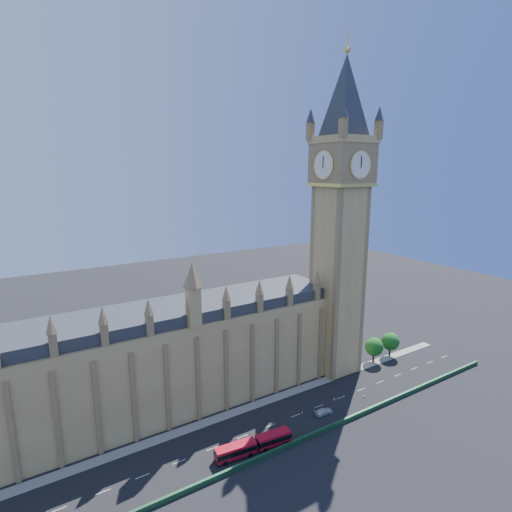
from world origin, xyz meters
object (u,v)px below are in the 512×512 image
red_bus (254,445)px  car_silver (273,435)px  car_grey (268,441)px  car_white (324,412)px

red_bus → car_silver: size_ratio=4.61×
car_grey → car_silver: size_ratio=0.98×
car_grey → car_silver: 2.23m
car_grey → car_white: size_ratio=0.75×
red_bus → car_silver: (6.41, 1.63, -0.98)m
car_silver → car_white: size_ratio=0.77×
car_grey → car_white: (18.61, 1.83, 0.09)m
red_bus → car_silver: red_bus is taller
red_bus → car_grey: 4.55m
car_grey → car_silver: (2.01, 0.97, -0.01)m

